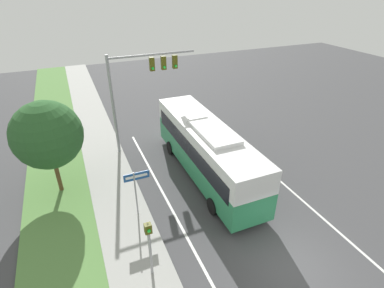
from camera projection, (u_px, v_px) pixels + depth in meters
ground_plane at (291, 267)px, 13.29m from camera, size 80.00×80.00×0.00m
lane_divider_far at (350, 242)px, 14.52m from camera, size 0.14×30.00×0.01m
bus at (206, 148)px, 18.51m from camera, size 2.67×11.07×3.68m
signal_gantry at (140, 81)px, 20.18m from camera, size 6.02×0.41×7.05m
pedestrian_signal at (149, 241)px, 11.99m from camera, size 0.28×0.34×2.92m
street_sign at (136, 186)px, 15.27m from camera, size 1.31×0.08×2.78m
roadside_tree at (47, 135)px, 16.19m from camera, size 3.78×3.78×5.59m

